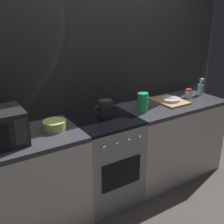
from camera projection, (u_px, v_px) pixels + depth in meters
ground_plane at (105, 196)px, 2.89m from camera, size 8.00×8.00×0.00m
back_wall at (88, 81)px, 2.72m from camera, size 3.60×0.05×2.40m
counter_left at (14, 189)px, 2.28m from camera, size 1.20×0.60×0.90m
stove_unit at (105, 160)px, 2.73m from camera, size 0.60×0.63×0.90m
counter_right at (170, 139)px, 3.18m from camera, size 1.20×0.60×0.90m
kettle at (105, 108)px, 2.60m from camera, size 0.28×0.15×0.17m
mixing_bowl at (55, 125)px, 2.32m from camera, size 0.20×0.20×0.08m
pitcher at (143, 102)px, 2.71m from camera, size 0.16×0.11×0.20m
dish_pile at (170, 100)px, 3.04m from camera, size 0.30×0.40×0.06m
spice_jar at (188, 93)px, 3.19m from camera, size 0.08×0.08×0.10m
spray_bottle at (200, 89)px, 3.28m from camera, size 0.08×0.06×0.20m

